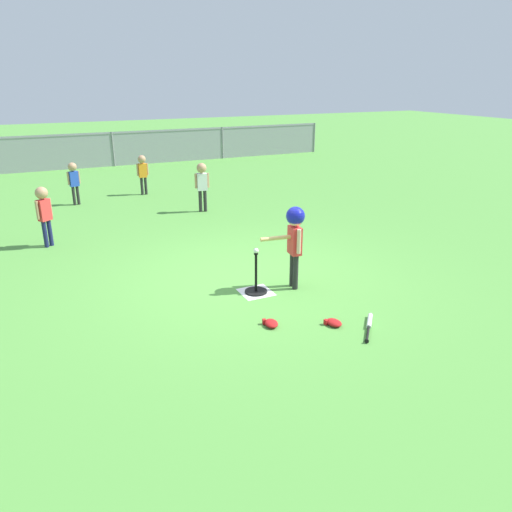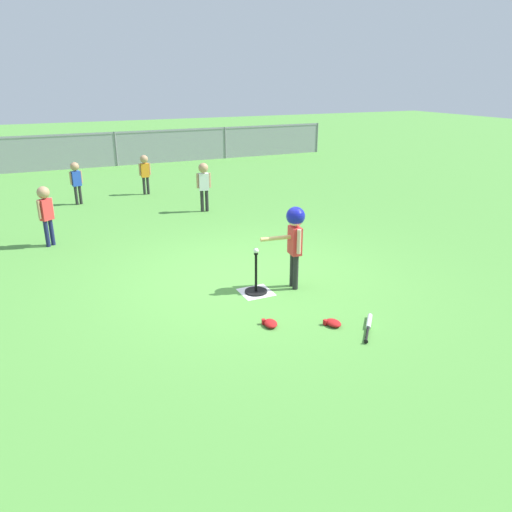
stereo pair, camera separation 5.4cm
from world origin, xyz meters
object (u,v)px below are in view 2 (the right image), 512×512
object	(u,v)px
batting_tee	(256,287)
fielder_deep_center	(145,169)
baseball_on_tee	(256,251)
fielder_deep_right	(204,181)
fielder_near_right	(76,178)
glove_by_plate	(270,323)
spare_bat_silver	(369,324)
glove_near_bats	(333,323)
fielder_near_left	(45,208)
batter_child	(295,231)

from	to	relation	value
batting_tee	fielder_deep_center	distance (m)	6.85
baseball_on_tee	fielder_deep_right	bearing A→B (deg)	79.81
fielder_near_right	glove_by_plate	bearing A→B (deg)	-78.96
baseball_on_tee	spare_bat_silver	xyz separation A→B (m)	(0.83, -1.50, -0.60)
glove_by_plate	glove_near_bats	xyz separation A→B (m)	(0.71, -0.31, 0.00)
glove_by_plate	glove_near_bats	distance (m)	0.77
baseball_on_tee	fielder_near_left	xyz separation A→B (m)	(-2.52, 3.43, 0.07)
fielder_deep_center	glove_by_plate	bearing A→B (deg)	-91.98
spare_bat_silver	glove_by_plate	world-z (taller)	glove_by_plate
glove_near_bats	fielder_near_left	bearing A→B (deg)	122.12
baseball_on_tee	batter_child	bearing A→B (deg)	-6.81
fielder_near_left	fielder_deep_right	world-z (taller)	fielder_deep_right
batting_tee	fielder_deep_center	xyz separation A→B (m)	(0.01, 6.83, 0.56)
fielder_deep_center	spare_bat_silver	size ratio (longest dim) A/B	1.83
fielder_near_right	fielder_near_left	xyz separation A→B (m)	(-0.81, -3.01, 0.05)
batter_child	glove_by_plate	size ratio (longest dim) A/B	4.89
batter_child	spare_bat_silver	xyz separation A→B (m)	(0.27, -1.43, -0.83)
fielder_near_right	fielder_deep_center	world-z (taller)	fielder_deep_center
spare_bat_silver	glove_near_bats	distance (m)	0.44
fielder_deep_right	spare_bat_silver	size ratio (longest dim) A/B	1.99
batter_child	fielder_near_right	distance (m)	6.90
batter_child	glove_by_plate	xyz separation A→B (m)	(-0.83, -0.91, -0.82)
fielder_near_right	fielder_deep_center	distance (m)	1.76
fielder_deep_center	fielder_deep_right	distance (m)	2.42
batter_child	batting_tee	bearing A→B (deg)	173.19
baseball_on_tee	glove_near_bats	size ratio (longest dim) A/B	0.30
batter_child	fielder_near_left	xyz separation A→B (m)	(-3.08, 3.49, -0.16)
baseball_on_tee	fielder_near_left	bearing A→B (deg)	126.31
batting_tee	glove_near_bats	bearing A→B (deg)	-71.00
spare_bat_silver	glove_near_bats	xyz separation A→B (m)	(-0.38, 0.20, 0.01)
fielder_near_right	batting_tee	bearing A→B (deg)	-75.14
fielder_deep_right	glove_near_bats	distance (m)	5.90
fielder_deep_center	glove_by_plate	distance (m)	7.84
fielder_deep_center	glove_near_bats	world-z (taller)	fielder_deep_center
batting_tee	glove_by_plate	xyz separation A→B (m)	(-0.26, -0.98, -0.05)
batting_tee	glove_near_bats	size ratio (longest dim) A/B	2.43
batting_tee	baseball_on_tee	world-z (taller)	baseball_on_tee
batting_tee	glove_by_plate	distance (m)	1.02
fielder_near_left	glove_by_plate	bearing A→B (deg)	-62.89
fielder_deep_right	fielder_near_right	bearing A→B (deg)	143.22
glove_by_plate	batter_child	bearing A→B (deg)	47.94
fielder_near_left	spare_bat_silver	world-z (taller)	fielder_near_left
fielder_deep_center	glove_near_bats	size ratio (longest dim) A/B	4.17
batter_child	fielder_near_left	distance (m)	4.66
fielder_deep_right	spare_bat_silver	world-z (taller)	fielder_deep_right
fielder_near_right	fielder_deep_right	size ratio (longest dim) A/B	0.92
fielder_near_right	batter_child	bearing A→B (deg)	-70.74
batting_tee	glove_by_plate	size ratio (longest dim) A/B	2.40
fielder_near_left	glove_by_plate	size ratio (longest dim) A/B	4.43
batter_child	glove_by_plate	distance (m)	1.48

